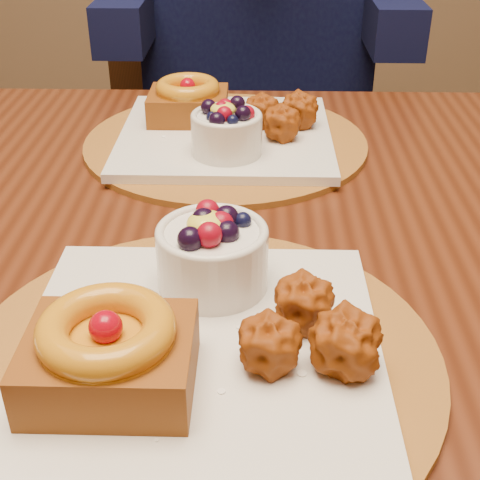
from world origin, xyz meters
name	(u,v)px	position (x,y,z in m)	size (l,w,h in m)	color
dining_table	(218,284)	(0.08, 0.00, 0.68)	(1.60, 0.90, 0.76)	#39170A
place_setting_near	(196,330)	(0.08, -0.22, 0.78)	(0.38, 0.38, 0.09)	brown
place_setting_far	(223,129)	(0.08, 0.21, 0.78)	(0.38, 0.38, 0.09)	brown
chair_far	(201,140)	(-0.01, 0.87, 0.49)	(0.47, 0.47, 0.89)	black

